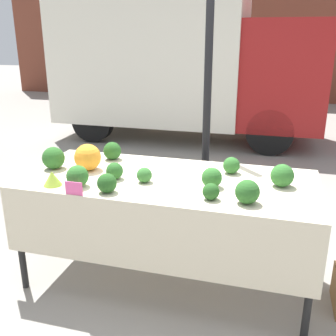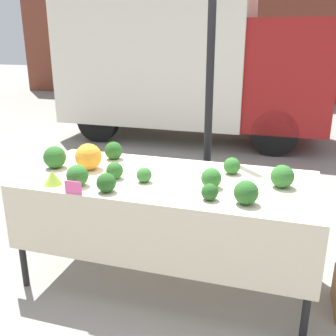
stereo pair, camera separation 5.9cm
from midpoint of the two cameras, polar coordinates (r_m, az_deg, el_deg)
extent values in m
plane|color=gray|center=(3.34, -0.52, -15.43)|extent=(40.00, 40.00, 0.00)
cube|color=brown|center=(12.43, 12.93, 21.16)|extent=(16.00, 0.60, 4.99)
cylinder|color=black|center=(3.56, 5.24, 9.75)|extent=(0.07, 0.07, 2.65)
cube|color=silver|center=(7.56, -2.51, 16.48)|extent=(3.36, 1.84, 2.47)
cube|color=maroon|center=(7.21, 16.20, 12.92)|extent=(1.37, 1.70, 1.78)
cylinder|color=black|center=(6.62, 14.32, 5.10)|extent=(0.76, 0.22, 0.76)
cylinder|color=black|center=(8.06, 14.69, 7.45)|extent=(0.76, 0.22, 0.76)
cylinder|color=black|center=(7.38, -11.06, 6.70)|extent=(0.76, 0.22, 0.76)
cylinder|color=black|center=(8.70, -6.73, 8.72)|extent=(0.76, 0.22, 0.76)
cube|color=beige|center=(2.95, -0.57, -1.75)|extent=(2.20, 0.99, 0.03)
cube|color=beige|center=(2.63, -3.57, -10.50)|extent=(2.20, 0.01, 0.47)
cylinder|color=black|center=(3.21, -21.21, -9.70)|extent=(0.05, 0.05, 0.83)
cylinder|color=black|center=(2.67, 19.38, -15.68)|extent=(0.05, 0.05, 0.83)
cylinder|color=black|center=(3.87, -13.67, -4.03)|extent=(0.05, 0.05, 0.83)
cylinder|color=black|center=(3.43, 18.67, -7.57)|extent=(0.05, 0.05, 0.83)
sphere|color=orange|center=(3.16, -12.11, 1.53)|extent=(0.21, 0.21, 0.21)
cone|color=#93B238|center=(2.91, -17.00, -1.45)|extent=(0.13, 0.13, 0.11)
sphere|color=#23511E|center=(2.69, -9.48, -2.18)|extent=(0.14, 0.14, 0.14)
sphere|color=#23511E|center=(3.40, -8.59, 2.48)|extent=(0.15, 0.15, 0.15)
sphere|color=#2D6628|center=(3.06, 8.65, 0.38)|extent=(0.13, 0.13, 0.13)
sphere|color=#2D6628|center=(2.83, -13.59, -1.16)|extent=(0.16, 0.16, 0.16)
sphere|color=#23511E|center=(2.56, 5.59, -3.43)|extent=(0.11, 0.11, 0.11)
sphere|color=#2D6628|center=(2.76, 5.76, -1.41)|extent=(0.14, 0.14, 0.14)
sphere|color=#285B23|center=(3.26, -16.78, 1.40)|extent=(0.18, 0.18, 0.18)
sphere|color=#2D6628|center=(2.86, 15.68, -1.06)|extent=(0.16, 0.16, 0.16)
sphere|color=#285B23|center=(2.53, 10.80, -3.42)|extent=(0.16, 0.16, 0.16)
sphere|color=#285B23|center=(2.94, -8.33, -0.42)|extent=(0.13, 0.13, 0.13)
sphere|color=#336B2D|center=(2.85, -4.05, -1.03)|extent=(0.11, 0.11, 0.11)
cube|color=#F45B9E|center=(2.71, -14.12, -2.89)|extent=(0.13, 0.01, 0.09)
camera|label=1|loc=(0.03, -90.58, -0.20)|focal=42.00mm
camera|label=2|loc=(0.03, 89.42, 0.20)|focal=42.00mm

